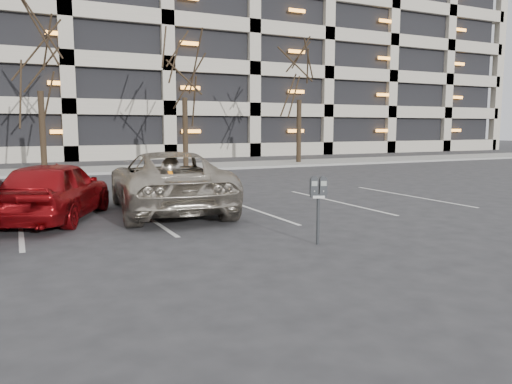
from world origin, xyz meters
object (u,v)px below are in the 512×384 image
car_red (55,190)px  tree_b (38,39)px  tree_d (300,60)px  parking_meter (318,193)px  tree_c (184,54)px  suv_silver (168,181)px

car_red → tree_b: bearing=-67.8°
tree_d → parking_meter: (-10.23, -17.99, -5.11)m
parking_meter → car_red: (-4.20, 4.75, -0.25)m
tree_b → tree_c: bearing=0.0°
tree_b → tree_d: 14.00m
parking_meter → car_red: car_red is taller
car_red → tree_d: bearing=-113.4°
tree_b → tree_d: bearing=0.0°
tree_c → suv_silver: tree_c is taller
tree_c → parking_meter: 18.96m
tree_c → car_red: size_ratio=1.98×
suv_silver → car_red: 2.75m
parking_meter → tree_b: bearing=123.5°
suv_silver → parking_meter: bearing=112.8°
tree_b → parking_meter: 19.11m
tree_c → tree_b: bearing=180.0°
tree_b → tree_d: tree_b is taller
parking_meter → tree_d: bearing=82.1°
tree_c → car_red: (-7.43, -13.24, -5.27)m
tree_d → suv_silver: size_ratio=1.44×
tree_d → car_red: tree_d is taller
tree_b → car_red: (-0.43, -13.24, -5.48)m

